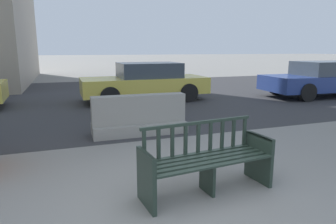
% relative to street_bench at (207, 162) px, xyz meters
% --- Properties ---
extents(ground_plane, '(200.00, 200.00, 0.00)m').
position_rel_street_bench_xyz_m(ground_plane, '(-0.57, -0.32, -0.40)').
color(ground_plane, gray).
extents(street_asphalt, '(120.00, 12.00, 0.01)m').
position_rel_street_bench_xyz_m(street_asphalt, '(-0.57, 8.38, -0.39)').
color(street_asphalt, '#333335').
rests_on(street_asphalt, ground).
extents(street_bench, '(1.73, 0.68, 0.88)m').
position_rel_street_bench_xyz_m(street_bench, '(0.00, 0.00, 0.00)').
color(street_bench, '#28382D').
rests_on(street_bench, ground).
extents(jersey_barrier_centre, '(2.01, 0.71, 0.84)m').
position_rel_street_bench_xyz_m(jersey_barrier_centre, '(-0.14, 2.93, -0.06)').
color(jersey_barrier_centre, gray).
rests_on(jersey_barrier_centre, ground).
extents(car_taxi_near, '(4.35, 1.90, 1.33)m').
position_rel_street_bench_xyz_m(car_taxi_near, '(1.12, 7.07, 0.27)').
color(car_taxi_near, '#DBC64C').
rests_on(car_taxi_near, ground).
extents(car_sedan_far, '(4.72, 2.16, 1.34)m').
position_rel_street_bench_xyz_m(car_sedan_far, '(7.86, 5.71, 0.28)').
color(car_sedan_far, navy).
rests_on(car_sedan_far, ground).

